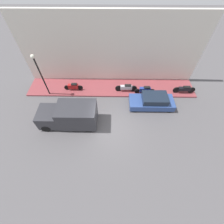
# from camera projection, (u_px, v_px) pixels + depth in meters

# --- Properties ---
(ground_plane) EXTENTS (60.00, 60.00, 0.00)m
(ground_plane) POSITION_uv_depth(u_px,v_px,m) (110.00, 128.00, 12.49)
(ground_plane) COLOR #514F51
(sidewalk) EXTENTS (2.55, 16.71, 0.14)m
(sidewalk) POSITION_uv_depth(u_px,v_px,m) (111.00, 88.00, 15.45)
(sidewalk) COLOR brown
(sidewalk) RESTS_ON ground_plane
(building_facade) EXTENTS (0.30, 16.71, 6.69)m
(building_facade) POSITION_uv_depth(u_px,v_px,m) (111.00, 50.00, 13.74)
(building_facade) COLOR silver
(building_facade) RESTS_ON ground_plane
(parked_car) EXTENTS (1.68, 4.00, 1.30)m
(parked_car) POSITION_uv_depth(u_px,v_px,m) (152.00, 101.00, 13.54)
(parked_car) COLOR #2D4784
(parked_car) RESTS_ON ground_plane
(delivery_van) EXTENTS (1.92, 4.67, 2.06)m
(delivery_van) POSITION_uv_depth(u_px,v_px,m) (69.00, 115.00, 12.02)
(delivery_van) COLOR #2D2D33
(delivery_van) RESTS_ON ground_plane
(motorcycle_black) EXTENTS (0.30, 2.14, 0.77)m
(motorcycle_black) POSITION_uv_depth(u_px,v_px,m) (184.00, 89.00, 14.56)
(motorcycle_black) COLOR black
(motorcycle_black) RESTS_ON sidewalk
(motorcycle_red) EXTENTS (0.30, 1.85, 0.78)m
(motorcycle_red) POSITION_uv_depth(u_px,v_px,m) (73.00, 87.00, 14.83)
(motorcycle_red) COLOR #B21E1E
(motorcycle_red) RESTS_ON sidewalk
(motorcycle_blue) EXTENTS (0.30, 1.98, 0.81)m
(motorcycle_blue) POSITION_uv_depth(u_px,v_px,m) (145.00, 90.00, 14.52)
(motorcycle_blue) COLOR navy
(motorcycle_blue) RESTS_ON sidewalk
(scooter_silver) EXTENTS (0.30, 2.14, 0.79)m
(scooter_silver) POSITION_uv_depth(u_px,v_px,m) (126.00, 88.00, 14.70)
(scooter_silver) COLOR #B7B7BF
(scooter_silver) RESTS_ON sidewalk
(streetlamp) EXTENTS (0.33, 0.33, 4.22)m
(streetlamp) POSITION_uv_depth(u_px,v_px,m) (39.00, 70.00, 12.62)
(streetlamp) COLOR black
(streetlamp) RESTS_ON sidewalk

